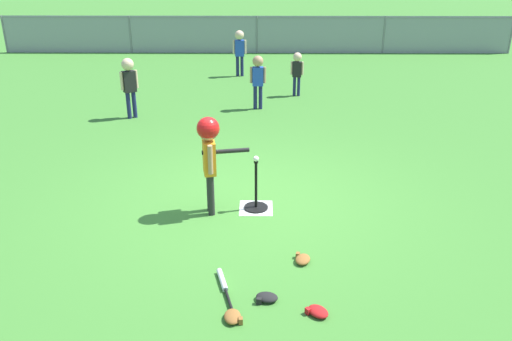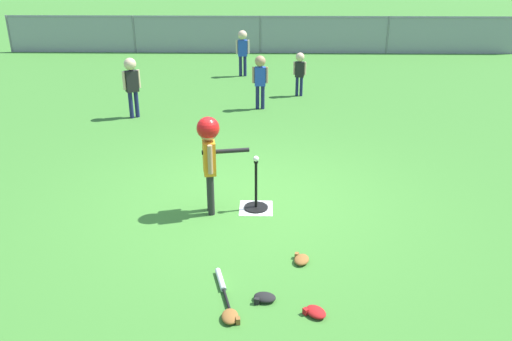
{
  "view_description": "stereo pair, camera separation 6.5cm",
  "coord_description": "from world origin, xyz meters",
  "px_view_note": "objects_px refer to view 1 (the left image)",
  "views": [
    {
      "loc": [
        0.14,
        -6.46,
        3.26
      ],
      "look_at": [
        0.08,
        -0.23,
        0.55
      ],
      "focal_mm": 36.95,
      "sensor_mm": 36.0,
      "label": 1
    },
    {
      "loc": [
        0.2,
        -6.46,
        3.26
      ],
      "look_at": [
        0.08,
        -0.23,
        0.55
      ],
      "focal_mm": 36.95,
      "sensor_mm": 36.0,
      "label": 2
    }
  ],
  "objects_px": {
    "fielder_near_left": "(129,80)",
    "glove_tossed_aside": "(233,317)",
    "fielder_near_right": "(240,47)",
    "spare_bat_silver": "(224,284)",
    "batter_child": "(209,146)",
    "baseball_on_tee": "(256,159)",
    "batting_tee": "(256,201)",
    "fielder_deep_center": "(258,75)",
    "glove_by_plate": "(303,259)",
    "glove_near_bats": "(318,311)",
    "glove_outfield_drop": "(266,297)",
    "fielder_deep_right": "(297,68)"
  },
  "relations": [
    {
      "from": "fielder_near_left",
      "to": "batting_tee",
      "type": "bearing_deg",
      "value": -57.1
    },
    {
      "from": "fielder_near_right",
      "to": "fielder_deep_center",
      "type": "height_order",
      "value": "fielder_near_right"
    },
    {
      "from": "batting_tee",
      "to": "fielder_near_right",
      "type": "bearing_deg",
      "value": 93.79
    },
    {
      "from": "fielder_near_left",
      "to": "glove_outfield_drop",
      "type": "relative_size",
      "value": 4.89
    },
    {
      "from": "fielder_near_left",
      "to": "glove_tossed_aside",
      "type": "bearing_deg",
      "value": -69.28
    },
    {
      "from": "glove_near_bats",
      "to": "batting_tee",
      "type": "bearing_deg",
      "value": 105.63
    },
    {
      "from": "batter_child",
      "to": "fielder_near_left",
      "type": "bearing_deg",
      "value": 115.84
    },
    {
      "from": "baseball_on_tee",
      "to": "glove_near_bats",
      "type": "relative_size",
      "value": 0.27
    },
    {
      "from": "fielder_near_right",
      "to": "batting_tee",
      "type": "bearing_deg",
      "value": -86.21
    },
    {
      "from": "batting_tee",
      "to": "fielder_deep_right",
      "type": "xyz_separation_m",
      "value": [
        0.88,
        5.6,
        0.53
      ]
    },
    {
      "from": "fielder_near_right",
      "to": "spare_bat_silver",
      "type": "height_order",
      "value": "fielder_near_right"
    },
    {
      "from": "fielder_near_left",
      "to": "fielder_near_right",
      "type": "distance_m",
      "value": 4.15
    },
    {
      "from": "fielder_deep_center",
      "to": "glove_by_plate",
      "type": "xyz_separation_m",
      "value": [
        0.53,
        -5.83,
        -0.69
      ]
    },
    {
      "from": "fielder_deep_center",
      "to": "glove_tossed_aside",
      "type": "height_order",
      "value": "fielder_deep_center"
    },
    {
      "from": "fielder_near_right",
      "to": "fielder_deep_right",
      "type": "bearing_deg",
      "value": -54.47
    },
    {
      "from": "batter_child",
      "to": "fielder_deep_center",
      "type": "height_order",
      "value": "batter_child"
    },
    {
      "from": "batter_child",
      "to": "fielder_near_left",
      "type": "distance_m",
      "value": 4.47
    },
    {
      "from": "batter_child",
      "to": "fielder_near_right",
      "type": "bearing_deg",
      "value": 89.37
    },
    {
      "from": "fielder_deep_center",
      "to": "glove_tossed_aside",
      "type": "bearing_deg",
      "value": -91.61
    },
    {
      "from": "fielder_near_left",
      "to": "glove_outfield_drop",
      "type": "bearing_deg",
      "value": -65.7
    },
    {
      "from": "batting_tee",
      "to": "baseball_on_tee",
      "type": "distance_m",
      "value": 0.61
    },
    {
      "from": "fielder_near_left",
      "to": "fielder_deep_center",
      "type": "bearing_deg",
      "value": 14.45
    },
    {
      "from": "fielder_near_right",
      "to": "glove_near_bats",
      "type": "distance_m",
      "value": 9.79
    },
    {
      "from": "baseball_on_tee",
      "to": "glove_near_bats",
      "type": "xyz_separation_m",
      "value": [
        0.61,
        -2.17,
        -0.68
      ]
    },
    {
      "from": "baseball_on_tee",
      "to": "glove_outfield_drop",
      "type": "height_order",
      "value": "baseball_on_tee"
    },
    {
      "from": "fielder_near_right",
      "to": "glove_by_plate",
      "type": "relative_size",
      "value": 4.6
    },
    {
      "from": "baseball_on_tee",
      "to": "fielder_deep_center",
      "type": "bearing_deg",
      "value": 90.05
    },
    {
      "from": "fielder_near_left",
      "to": "batter_child",
      "type": "bearing_deg",
      "value": -64.16
    },
    {
      "from": "baseball_on_tee",
      "to": "glove_tossed_aside",
      "type": "bearing_deg",
      "value": -94.95
    },
    {
      "from": "batter_child",
      "to": "glove_tossed_aside",
      "type": "height_order",
      "value": "batter_child"
    },
    {
      "from": "baseball_on_tee",
      "to": "fielder_near_right",
      "type": "height_order",
      "value": "fielder_near_right"
    },
    {
      "from": "batting_tee",
      "to": "glove_outfield_drop",
      "type": "bearing_deg",
      "value": -86.43
    },
    {
      "from": "batting_tee",
      "to": "glove_tossed_aside",
      "type": "relative_size",
      "value": 2.88
    },
    {
      "from": "fielder_deep_center",
      "to": "glove_by_plate",
      "type": "relative_size",
      "value": 4.39
    },
    {
      "from": "glove_near_bats",
      "to": "glove_tossed_aside",
      "type": "distance_m",
      "value": 0.81
    },
    {
      "from": "batter_child",
      "to": "fielder_deep_center",
      "type": "distance_m",
      "value": 4.71
    },
    {
      "from": "batter_child",
      "to": "fielder_deep_right",
      "type": "xyz_separation_m",
      "value": [
        1.46,
        5.71,
        -0.29
      ]
    },
    {
      "from": "fielder_deep_right",
      "to": "glove_outfield_drop",
      "type": "bearing_deg",
      "value": -95.69
    },
    {
      "from": "glove_by_plate",
      "to": "spare_bat_silver",
      "type": "bearing_deg",
      "value": -151.29
    },
    {
      "from": "fielder_near_right",
      "to": "glove_near_bats",
      "type": "relative_size",
      "value": 4.36
    },
    {
      "from": "fielder_near_left",
      "to": "fielder_deep_right",
      "type": "relative_size",
      "value": 1.21
    },
    {
      "from": "fielder_deep_center",
      "to": "glove_outfield_drop",
      "type": "bearing_deg",
      "value": -88.89
    },
    {
      "from": "baseball_on_tee",
      "to": "fielder_deep_right",
      "type": "xyz_separation_m",
      "value": [
        0.88,
        5.6,
        -0.08
      ]
    },
    {
      "from": "fielder_near_left",
      "to": "fielder_deep_right",
      "type": "distance_m",
      "value": 3.81
    },
    {
      "from": "fielder_near_right",
      "to": "spare_bat_silver",
      "type": "relative_size",
      "value": 1.66
    },
    {
      "from": "baseball_on_tee",
      "to": "glove_by_plate",
      "type": "relative_size",
      "value": 0.29
    },
    {
      "from": "batting_tee",
      "to": "batter_child",
      "type": "xyz_separation_m",
      "value": [
        -0.58,
        -0.11,
        0.82
      ]
    },
    {
      "from": "batting_tee",
      "to": "baseball_on_tee",
      "type": "relative_size",
      "value": 9.15
    },
    {
      "from": "glove_by_plate",
      "to": "glove_outfield_drop",
      "type": "height_order",
      "value": "same"
    },
    {
      "from": "batter_child",
      "to": "glove_by_plate",
      "type": "relative_size",
      "value": 5.07
    }
  ]
}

